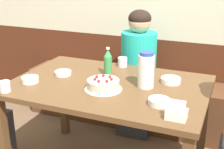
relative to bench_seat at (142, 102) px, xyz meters
The scene contains 13 objects.
bench_seat is the anchor object (origin of this frame).
dining_table 0.93m from the bench_seat, 90.00° to the right, with size 1.33×0.90×0.74m.
birthday_cake 1.08m from the bench_seat, 89.56° to the right, with size 0.25×0.25×0.09m.
water_pitcher 1.04m from the bench_seat, 72.50° to the right, with size 0.11×0.11×0.24m.
soju_bottle 0.90m from the bench_seat, 96.55° to the right, with size 0.06×0.06×0.21m.
napkin_holder 1.39m from the bench_seat, 65.51° to the right, with size 0.11×0.08×0.11m.
bowl_soup_white 0.92m from the bench_seat, 59.21° to the right, with size 0.14×0.14×0.04m.
bowl_rice_small 1.22m from the bench_seat, 68.67° to the right, with size 0.13×0.13×0.04m.
bowl_side_dish 1.25m from the bench_seat, 116.95° to the right, with size 0.12×0.12×0.04m.
bowl_sauce_shallow 1.02m from the bench_seat, 115.49° to the right, with size 0.12×0.12×0.03m.
glass_water_tall 1.44m from the bench_seat, 114.84° to the right, with size 0.07×0.07×0.07m.
glass_tumbler_short 0.70m from the bench_seat, 95.76° to the right, with size 0.08×0.08×0.07m.
person_grey_tee 0.33m from the bench_seat, 96.42° to the right, with size 0.31×0.34×1.15m.
Camera 1 is at (0.78, -1.83, 1.53)m, focal length 50.00 mm.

